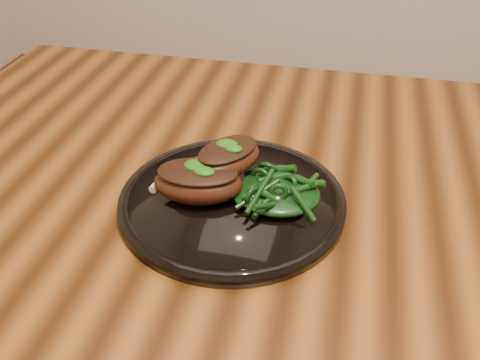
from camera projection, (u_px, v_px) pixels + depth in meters
name	position (u px, v px, depth m)	size (l,w,h in m)	color
desk	(422.00, 249.00, 0.75)	(1.60, 0.80, 0.75)	black
plate	(232.00, 201.00, 0.69)	(0.29, 0.29, 0.02)	black
lamb_chop_front	(197.00, 181.00, 0.67)	(0.12, 0.08, 0.05)	#3B170B
lamb_chop_back	(227.00, 157.00, 0.69)	(0.11, 0.12, 0.04)	#3B170B
herb_smear	(217.00, 165.00, 0.74)	(0.08, 0.05, 0.01)	#114407
greens_heap	(277.00, 188.00, 0.67)	(0.11, 0.10, 0.04)	black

